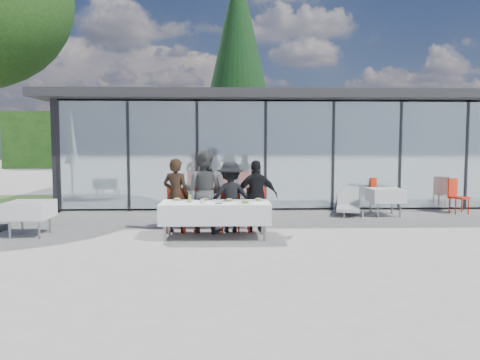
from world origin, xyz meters
name	(u,v)px	position (x,y,z in m)	size (l,w,h in m)	color
ground	(231,241)	(0.00, 0.00, 0.00)	(90.00, 90.00, 0.00)	gray
pavilion	(282,138)	(2.00, 8.16, 2.15)	(14.80, 8.80, 3.44)	gray
treeline	(202,140)	(-2.00, 28.00, 2.20)	(62.50, 2.00, 4.40)	#193A12
dining_table	(215,212)	(-0.33, 0.32, 0.54)	(2.26, 0.96, 0.75)	silver
diner_a	(176,195)	(-1.21, 0.98, 0.82)	(0.60, 0.60, 1.64)	black
diner_chair_a	(177,208)	(-1.21, 1.07, 0.54)	(0.44, 0.44, 0.97)	red
diner_b	(204,191)	(-0.60, 0.98, 0.91)	(0.89, 0.89, 1.82)	#4B4B4B
diner_chair_b	(204,207)	(-0.60, 1.07, 0.54)	(0.44, 0.44, 0.97)	red
diner_c	(231,197)	(0.00, 0.98, 0.78)	(1.01, 1.01, 1.56)	black
diner_chair_c	(230,207)	(0.00, 1.07, 0.54)	(0.44, 0.44, 0.97)	red
diner_d	(257,196)	(0.58, 0.98, 0.80)	(0.94, 0.94, 1.60)	black
diner_chair_d	(256,207)	(0.58, 1.07, 0.54)	(0.44, 0.44, 0.97)	red
plate_a	(177,200)	(-1.14, 0.54, 0.77)	(0.29, 0.29, 0.07)	white
plate_b	(205,200)	(-0.55, 0.51, 0.77)	(0.29, 0.29, 0.07)	white
plate_c	(229,200)	(-0.05, 0.41, 0.77)	(0.29, 0.29, 0.07)	white
plate_d	(258,200)	(0.58, 0.48, 0.77)	(0.29, 0.29, 0.07)	white
plate_extra	(245,203)	(0.28, 0.05, 0.77)	(0.29, 0.29, 0.07)	white
juice_bottle	(190,199)	(-0.85, 0.27, 0.83)	(0.06, 0.06, 0.16)	#90AF49
drinking_glasses	(202,201)	(-0.59, 0.05, 0.80)	(0.07, 0.07, 0.10)	silver
folded_eyeglasses	(219,203)	(-0.25, 0.06, 0.76)	(0.14, 0.03, 0.01)	black
spare_table_left	(30,210)	(-4.27, 0.66, 0.55)	(0.86, 0.86, 0.74)	silver
spare_table_right	(385,195)	(4.23, 3.16, 0.55)	(0.86, 0.86, 0.74)	silver
spare_chair_a	(456,194)	(6.37, 3.56, 0.54)	(0.61, 0.61, 0.97)	red
spare_chair_b	(374,192)	(4.21, 4.12, 0.54)	(0.58, 0.58, 0.97)	red
lounger	(348,204)	(3.31, 3.56, 0.26)	(0.93, 1.44, 0.72)	silver
conifer_tree	(238,57)	(0.50, 13.00, 5.99)	(4.00, 4.00, 10.50)	#382316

